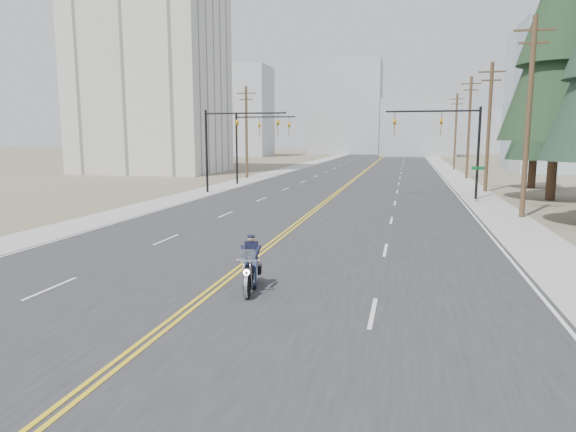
% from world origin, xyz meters
% --- Properties ---
extents(ground_plane, '(400.00, 400.00, 0.00)m').
position_xyz_m(ground_plane, '(0.00, 0.00, 0.00)').
color(ground_plane, '#776D56').
rests_on(ground_plane, ground).
extents(road, '(20.00, 200.00, 0.01)m').
position_xyz_m(road, '(0.00, 70.00, 0.01)').
color(road, '#303033').
rests_on(road, ground).
extents(sidewalk_left, '(3.00, 200.00, 0.01)m').
position_xyz_m(sidewalk_left, '(-11.50, 70.00, 0.01)').
color(sidewalk_left, '#A5A5A0').
rests_on(sidewalk_left, ground).
extents(sidewalk_right, '(3.00, 200.00, 0.01)m').
position_xyz_m(sidewalk_right, '(11.50, 70.00, 0.01)').
color(sidewalk_right, '#A5A5A0').
rests_on(sidewalk_right, ground).
extents(traffic_mast_left, '(7.10, 0.26, 7.00)m').
position_xyz_m(traffic_mast_left, '(-8.98, 32.00, 4.94)').
color(traffic_mast_left, black).
rests_on(traffic_mast_left, ground).
extents(traffic_mast_right, '(7.10, 0.26, 7.00)m').
position_xyz_m(traffic_mast_right, '(8.98, 32.00, 4.94)').
color(traffic_mast_right, black).
rests_on(traffic_mast_right, ground).
extents(traffic_mast_far, '(6.10, 0.26, 7.00)m').
position_xyz_m(traffic_mast_far, '(-9.31, 40.00, 4.87)').
color(traffic_mast_far, black).
rests_on(traffic_mast_far, ground).
extents(street_sign, '(0.90, 0.06, 2.62)m').
position_xyz_m(street_sign, '(10.80, 30.00, 1.80)').
color(street_sign, black).
rests_on(street_sign, ground).
extents(utility_pole_b, '(2.20, 0.30, 11.50)m').
position_xyz_m(utility_pole_b, '(12.50, 23.00, 5.98)').
color(utility_pole_b, brown).
rests_on(utility_pole_b, ground).
extents(utility_pole_c, '(2.20, 0.30, 11.00)m').
position_xyz_m(utility_pole_c, '(12.50, 38.00, 5.73)').
color(utility_pole_c, brown).
rests_on(utility_pole_c, ground).
extents(utility_pole_d, '(2.20, 0.30, 11.50)m').
position_xyz_m(utility_pole_d, '(12.50, 53.00, 5.98)').
color(utility_pole_d, brown).
rests_on(utility_pole_d, ground).
extents(utility_pole_e, '(2.20, 0.30, 11.00)m').
position_xyz_m(utility_pole_e, '(12.50, 70.00, 5.73)').
color(utility_pole_e, brown).
rests_on(utility_pole_e, ground).
extents(utility_pole_left, '(2.20, 0.30, 10.50)m').
position_xyz_m(utility_pole_left, '(-12.50, 48.00, 5.48)').
color(utility_pole_left, brown).
rests_on(utility_pole_left, ground).
extents(apartment_block, '(18.00, 14.00, 30.00)m').
position_xyz_m(apartment_block, '(-28.00, 55.00, 15.00)').
color(apartment_block, silver).
rests_on(apartment_block, ground).
extents(haze_bldg_a, '(14.00, 12.00, 22.00)m').
position_xyz_m(haze_bldg_a, '(-35.00, 115.00, 11.00)').
color(haze_bldg_a, '#B7BCC6').
rests_on(haze_bldg_a, ground).
extents(haze_bldg_b, '(18.00, 14.00, 14.00)m').
position_xyz_m(haze_bldg_b, '(8.00, 125.00, 7.00)').
color(haze_bldg_b, '#ADB2B7').
rests_on(haze_bldg_b, ground).
extents(haze_bldg_d, '(20.00, 15.00, 26.00)m').
position_xyz_m(haze_bldg_d, '(-12.00, 140.00, 13.00)').
color(haze_bldg_d, '#ADB2B7').
rests_on(haze_bldg_d, ground).
extents(haze_bldg_e, '(14.00, 14.00, 12.00)m').
position_xyz_m(haze_bldg_e, '(25.00, 150.00, 6.00)').
color(haze_bldg_e, '#B7BCC6').
rests_on(haze_bldg_e, ground).
extents(haze_bldg_f, '(12.00, 12.00, 16.00)m').
position_xyz_m(haze_bldg_f, '(-50.00, 130.00, 8.00)').
color(haze_bldg_f, '#ADB2B7').
rests_on(haze_bldg_f, ground).
extents(motorcyclist, '(1.32, 2.34, 1.72)m').
position_xyz_m(motorcyclist, '(1.15, 5.29, 0.86)').
color(motorcyclist, black).
rests_on(motorcyclist, ground).
extents(conifer_tall, '(8.07, 8.07, 22.41)m').
position_xyz_m(conifer_tall, '(16.41, 32.65, 12.87)').
color(conifer_tall, '#382619').
rests_on(conifer_tall, ground).
extents(conifer_far, '(4.99, 4.99, 13.35)m').
position_xyz_m(conifer_far, '(17.18, 42.40, 7.66)').
color(conifer_far, '#382619').
rests_on(conifer_far, ground).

